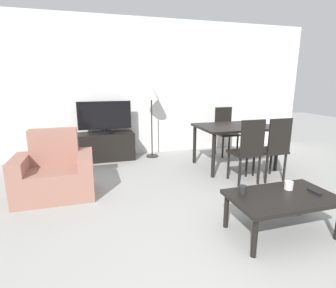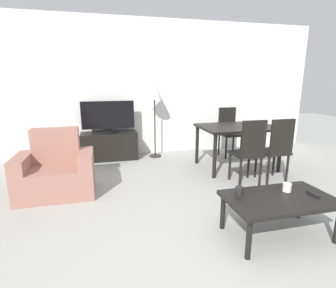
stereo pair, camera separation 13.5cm
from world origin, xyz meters
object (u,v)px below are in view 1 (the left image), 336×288
Objects in this scene: tv_stand at (106,146)px; cup_white_near at (243,190)px; armchair at (55,174)px; cup_colored_far at (289,185)px; dining_chair_near at (248,149)px; wine_glass_center at (246,123)px; dining_table at (235,130)px; dining_chair_near_right at (274,146)px; dining_chair_far at (225,129)px; tv at (105,117)px; wine_glass_left at (257,122)px; remote_primary at (314,192)px; floor_lamp at (151,95)px; coffee_table at (282,200)px.

tv_stand is 3.18m from cup_white_near.
cup_colored_far is (2.42, -1.49, 0.15)m from armchair.
cup_white_near is at bearing -124.71° from dining_chair_near.
wine_glass_center is at bearing 57.10° from cup_white_near.
dining_table is 15.20× the size of cup_colored_far.
dining_chair_near_right is (0.45, 0.00, 0.00)m from dining_chair_near.
dining_table is at bearing -26.65° from tv_stand.
dining_chair_near and dining_chair_far have the same top height.
tv reaches higher than cup_colored_far.
dining_chair_near is at bearing -134.98° from wine_glass_left.
wine_glass_left is at bearing 74.83° from remote_primary.
dining_chair_far is 12.13× the size of cup_white_near.
dining_chair_near_right is at bearing -37.82° from tv_stand.
cup_white_near is (1.16, -2.95, 0.19)m from tv_stand.
tv_stand is at bearing 136.18° from dining_chair_near.
floor_lamp reaches higher than armchair.
wine_glass_left reaches higher than coffee_table.
wine_glass_center reaches higher than coffee_table.
dining_table is 16.12× the size of cup_white_near.
floor_lamp is 3.14m from cup_colored_far.
dining_chair_near is (-0.23, -0.77, -0.12)m from dining_table.
cup_colored_far is (-0.48, -1.92, -0.21)m from dining_table.
armchair is 0.99× the size of dining_chair_far.
tv_stand is 2.64m from wine_glass_center.
dining_chair_near is 0.67× the size of floor_lamp.
floor_lamp reaches higher than coffee_table.
dining_chair_near_right is 11.44× the size of cup_colored_far.
tv is 3.45m from cup_colored_far.
cup_white_near is at bearing -122.90° from wine_glass_center.
dining_chair_near_right reaches higher than wine_glass_center.
tv is 12.29× the size of cup_white_near.
remote_primary is (2.61, -1.63, 0.11)m from armchair.
cup_colored_far is (0.77, -2.95, -0.77)m from floor_lamp.
tv_stand is at bearing 119.12° from cup_colored_far.
dining_chair_far reaches higher than wine_glass_center.
dining_chair_far is at bearing 78.27° from wine_glass_center.
dining_chair_near is 0.57m from wine_glass_center.
floor_lamp reaches higher than dining_chair_near.
dining_table is 1.33× the size of dining_chair_far.
armchair is 0.67× the size of floor_lamp.
cup_colored_far is (-0.71, -1.15, -0.09)m from dining_chair_near_right.
dining_chair_near_right is (0.87, 1.26, 0.18)m from coffee_table.
dining_chair_near reaches higher than remote_primary.
dining_chair_near is at bearing 180.00° from dining_chair_near_right.
dining_chair_near reaches higher than tv_stand.
dining_chair_near and dining_chair_near_right have the same top height.
wine_glass_left is at bearing 45.02° from dining_chair_near.
wine_glass_center is (-0.00, -0.34, 0.19)m from dining_table.
cup_colored_far is at bearing -121.61° from dining_chair_near_right.
tv_stand is 13.21× the size of cup_white_near.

